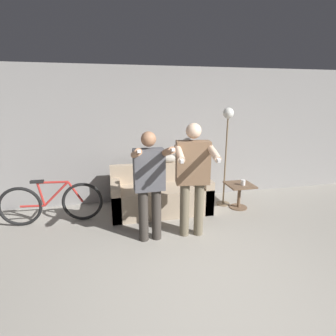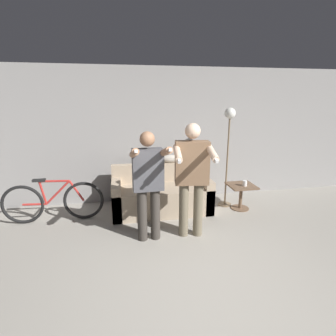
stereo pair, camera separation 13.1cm
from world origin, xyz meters
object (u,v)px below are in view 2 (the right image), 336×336
at_px(person_left, 148,180).
at_px(person_right, 192,173).
at_px(cup, 245,183).
at_px(bicycle, 54,202).
at_px(couch, 161,196).
at_px(side_table, 241,191).
at_px(floor_lamp, 229,133).
at_px(cat, 171,158).

height_order(person_left, person_right, person_right).
distance_m(cup, bicycle, 3.35).
height_order(couch, bicycle, couch).
xyz_separation_m(couch, bicycle, (-1.84, -0.11, 0.06)).
bearing_deg(person_right, side_table, 41.65).
distance_m(person_left, floor_lamp, 1.95).
bearing_deg(floor_lamp, person_right, -133.79).
bearing_deg(cup, cat, 155.64).
relative_size(side_table, cup, 4.82).
distance_m(couch, cat, 0.73).
height_order(person_right, cat, person_right).
bearing_deg(cup, couch, 169.86).
bearing_deg(bicycle, floor_lamp, 2.29).
relative_size(cup, bicycle, 0.06).
bearing_deg(person_left, bicycle, 147.81).
bearing_deg(floor_lamp, cup, -50.00).
xyz_separation_m(cat, floor_lamp, (1.02, -0.29, 0.50)).
relative_size(person_left, person_right, 0.94).
height_order(cat, floor_lamp, floor_lamp).
relative_size(couch, side_table, 3.70).
xyz_separation_m(person_right, floor_lamp, (0.97, 1.01, 0.42)).
height_order(cat, side_table, cat).
distance_m(person_left, bicycle, 1.84).
bearing_deg(side_table, bicycle, 178.27).
height_order(floor_lamp, bicycle, floor_lamp).
height_order(floor_lamp, side_table, floor_lamp).
bearing_deg(cat, person_left, -113.79).
xyz_separation_m(floor_lamp, side_table, (0.21, -0.22, -1.07)).
bearing_deg(cup, bicycle, 177.21).
distance_m(person_right, floor_lamp, 1.47).
height_order(person_right, floor_lamp, floor_lamp).
bearing_deg(floor_lamp, bicycle, -177.71).
relative_size(floor_lamp, cup, 18.81).
bearing_deg(person_left, cat, 64.74).
relative_size(cat, cup, 4.57).
height_order(person_right, cup, person_right).
bearing_deg(side_table, person_right, -146.34).
relative_size(couch, person_right, 1.04).
bearing_deg(person_right, person_left, -171.81).
xyz_separation_m(floor_lamp, bicycle, (-3.10, -0.12, -1.06)).
bearing_deg(couch, side_table, -7.96).
bearing_deg(side_table, couch, 172.04).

